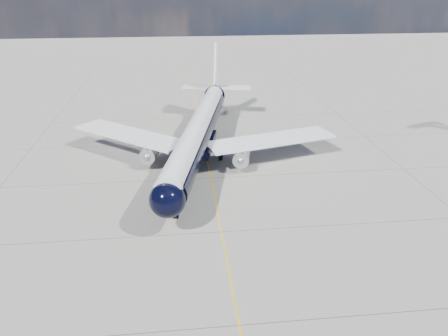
{
  "coord_description": "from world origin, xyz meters",
  "views": [
    {
      "loc": [
        -4.49,
        -33.43,
        27.47
      ],
      "look_at": [
        1.37,
        19.38,
        4.0
      ],
      "focal_mm": 35.0,
      "sensor_mm": 36.0,
      "label": 1
    }
  ],
  "objects": [
    {
      "name": "main_airliner",
      "position": [
        -1.13,
        32.84,
        4.8
      ],
      "size": [
        43.07,
        53.13,
        15.48
      ],
      "rotation": [
        0.0,
        0.0,
        -0.21
      ],
      "color": "black",
      "rests_on": "ground"
    },
    {
      "name": "ground",
      "position": [
        0.0,
        30.0,
        0.0
      ],
      "size": [
        320.0,
        320.0,
        0.0
      ],
      "primitive_type": "plane",
      "color": "gray",
      "rests_on": "ground"
    },
    {
      "name": "taxiway_centerline",
      "position": [
        0.0,
        25.0,
        0.0
      ],
      "size": [
        0.16,
        160.0,
        0.01
      ],
      "primitive_type": "cube",
      "color": "#EDB00C",
      "rests_on": "ground"
    }
  ]
}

